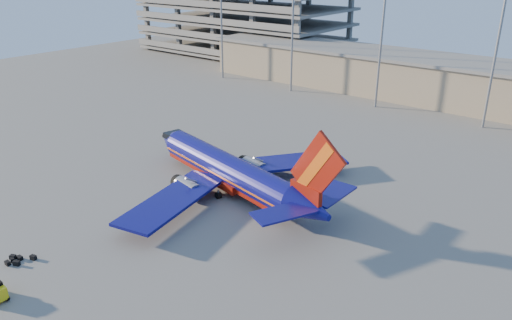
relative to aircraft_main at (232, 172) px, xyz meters
The scene contains 6 objects.
ground 3.14m from the aircraft_main, 15.12° to the right, with size 220.00×220.00×0.00m, color slate.
terminal_building 58.74m from the aircraft_main, 78.38° to the left, with size 122.00×16.00×8.50m.
parking_garage 95.48m from the aircraft_main, 129.28° to the left, with size 62.00×32.00×21.40m.
light_mast_row 48.41m from the aircraft_main, 81.47° to the left, with size 101.60×1.60×28.65m.
aircraft_main is the anchor object (origin of this frame).
luggage_pile 25.34m from the aircraft_main, 102.93° to the right, with size 2.29×2.44×0.48m.
Camera 1 is at (35.64, -41.30, 27.05)m, focal length 35.00 mm.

